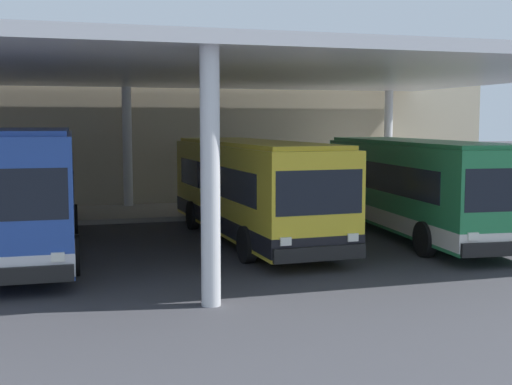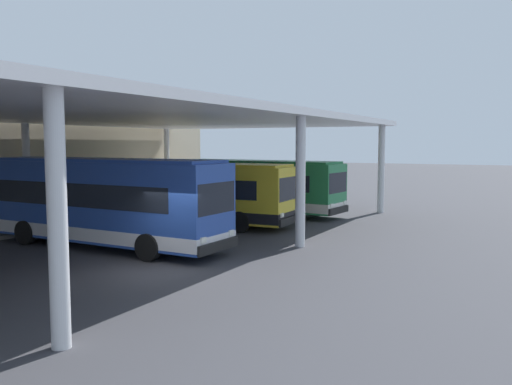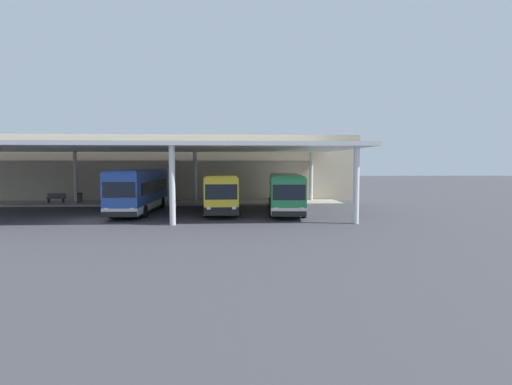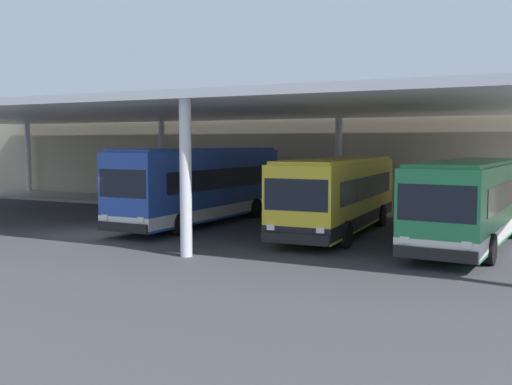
% 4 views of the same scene
% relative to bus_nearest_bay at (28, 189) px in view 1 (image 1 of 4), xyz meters
% --- Properties ---
extents(bus_nearest_bay, '(2.92, 11.39, 3.57)m').
position_rel_bus_nearest_bay_xyz_m(bus_nearest_bay, '(0.00, 0.00, 0.00)').
color(bus_nearest_bay, '#284CA8').
rests_on(bus_nearest_bay, ground).
extents(bus_second_bay, '(3.02, 10.62, 3.17)m').
position_rel_bus_nearest_bay_xyz_m(bus_second_bay, '(6.70, 0.02, -0.19)').
color(bus_second_bay, yellow).
rests_on(bus_second_bay, ground).
extents(bus_middle_bay, '(3.33, 10.69, 3.17)m').
position_rel_bus_nearest_bay_xyz_m(bus_middle_bay, '(12.09, -0.75, -0.19)').
color(bus_middle_bay, '#28844C').
rests_on(bus_middle_bay, ground).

